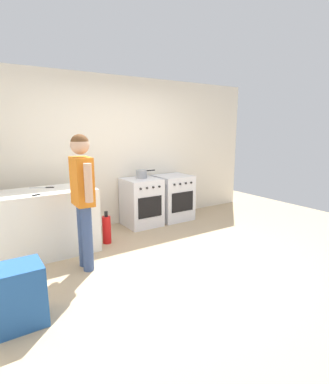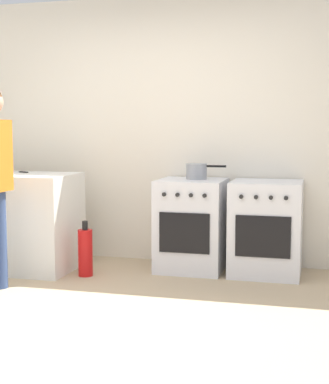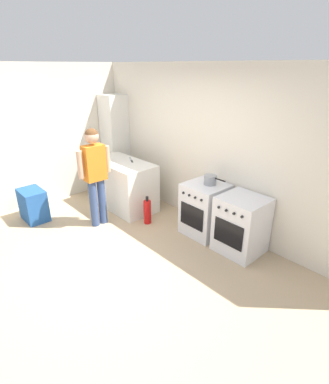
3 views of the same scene
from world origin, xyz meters
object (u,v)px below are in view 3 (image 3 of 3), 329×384
Objects in this scene: oven_right at (241,225)px; knife_utility at (108,163)px; person at (95,169)px; recycling_crate_upper at (32,198)px; oven_left at (205,209)px; knife_carving at (131,160)px; pot at (210,180)px; recycling_crate_lower at (35,212)px; fire_extinguisher at (147,212)px; larder_cabinet at (115,143)px.

knife_utility reaches higher than oven_right.
recycling_crate_upper is (-0.91, -0.77, -0.57)m from person.
oven_left is at bearing 19.15° from knife_utility.
person reaches higher than knife_carving.
recycling_crate_upper is (-2.36, -1.93, -0.50)m from pot.
oven_right reaches higher than recycling_crate_lower.
knife_utility reaches higher than fire_extinguisher.
oven_right is at bearing 14.09° from knife_utility.
oven_left is 2.75× the size of knife_carving.
oven_left is 1.70× the size of fire_extinguisher.
person is at bearing 40.02° from recycling_crate_upper.
oven_left is 2.98m from recycling_crate_upper.
recycling_crate_lower is at bearing 0.00° from recycling_crate_upper.
pot is 1.95m from knife_utility.
oven_left is at bearing 28.78° from fire_extinguisher.
pot is (0.04, 0.05, 0.50)m from oven_left.
person is 0.83× the size of larder_cabinet.
larder_cabinet is (-0.85, 0.73, 0.10)m from knife_utility.
recycling_crate_upper is at bearing -141.00° from oven_left.
person is at bearing -73.63° from knife_carving.
person is (-1.44, -1.16, 0.07)m from pot.
knife_carving is at bearing 69.10° from recycling_crate_upper.
recycling_crate_upper is at bearing 0.00° from recycling_crate_lower.
person is at bearing -141.68° from oven_left.
oven_left is 2.26× the size of pot.
person is 1.14m from fire_extinguisher.
knife_carving is 0.59× the size of recycling_crate_upper.
knife_carving is 1.02m from larder_cabinet.
knife_utility is 1.12m from larder_cabinet.
knife_carving reaches higher than oven_left.
person reaches higher than fire_extinguisher.
knife_utility is at bearing -171.03° from fire_extinguisher.
oven_left is 1.00× the size of oven_right.
pot is (-0.65, 0.05, 0.50)m from oven_right.
knife_carving is (-1.68, -0.19, 0.48)m from oven_left.
recycling_crate_upper is (0.00, 0.00, 0.28)m from recycling_crate_lower.
recycling_crate_lower is at bearing -139.98° from person.
pot is 0.72× the size of recycling_crate_lower.
knife_carving is at bearing -173.38° from oven_left.
fire_extinguisher is 0.96× the size of recycling_crate_upper.
oven_right is 1.63× the size of recycling_crate_lower.
person is at bearing 40.02° from recycling_crate_lower.
larder_cabinet is at bearing 177.80° from oven_left.
larder_cabinet is at bearing 161.95° from fire_extinguisher.
pot is 3.14m from recycling_crate_lower.
oven_left is 0.42× the size of larder_cabinet.
pot is 0.19× the size of larder_cabinet.
person reaches higher than knife_utility.
recycling_crate_upper is at bearing -80.52° from larder_cabinet.
person is (-1.41, -1.11, 0.57)m from oven_left.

